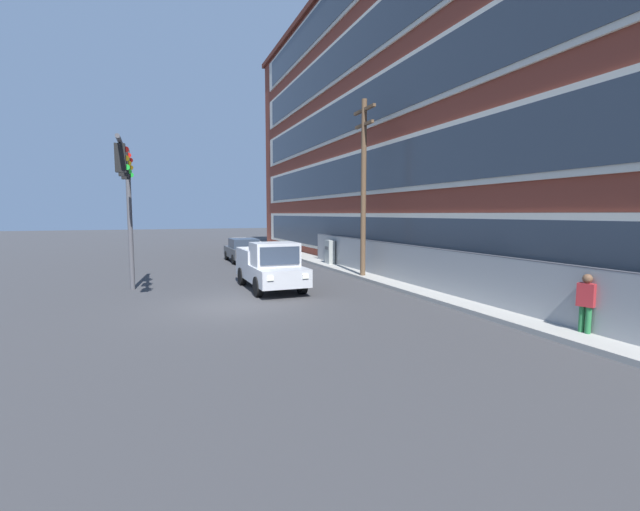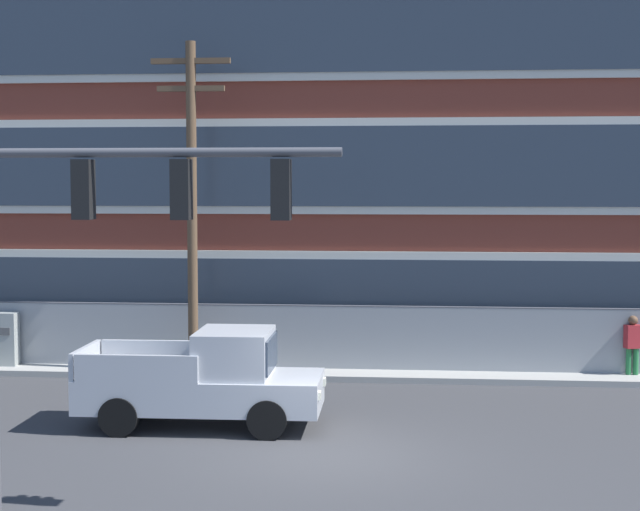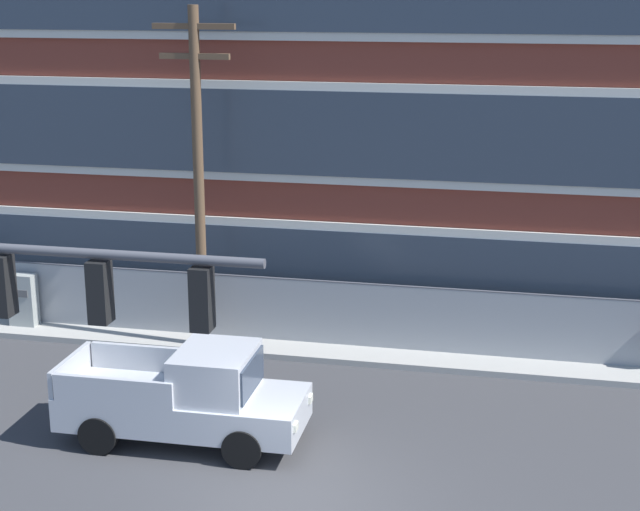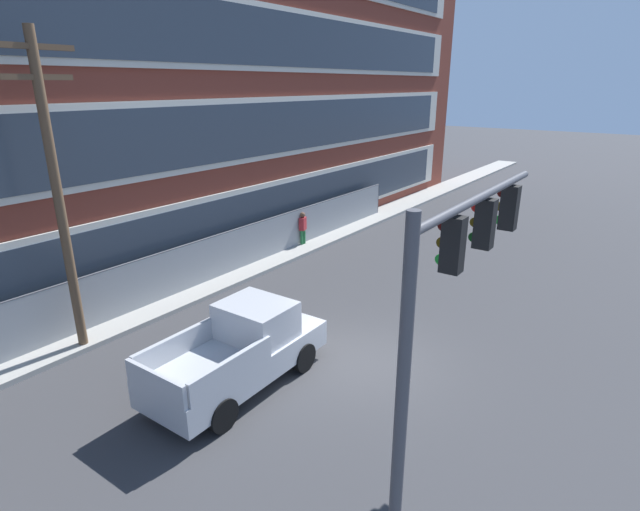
{
  "view_description": "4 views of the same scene",
  "coord_description": "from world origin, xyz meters",
  "views": [
    {
      "loc": [
        14.77,
        -2.53,
        3.22
      ],
      "look_at": [
        0.92,
        2.89,
        1.76
      ],
      "focal_mm": 24.0,
      "sensor_mm": 36.0,
      "label": 1
    },
    {
      "loc": [
        1.42,
        -17.78,
        5.08
      ],
      "look_at": [
        -0.52,
        3.93,
        3.47
      ],
      "focal_mm": 55.0,
      "sensor_mm": 36.0,
      "label": 2
    },
    {
      "loc": [
        3.83,
        -15.55,
        9.11
      ],
      "look_at": [
        -0.67,
        5.34,
        3.23
      ],
      "focal_mm": 55.0,
      "sensor_mm": 36.0,
      "label": 3
    },
    {
      "loc": [
        -10.6,
        -6.04,
        7.35
      ],
      "look_at": [
        1.43,
        2.61,
        2.23
      ],
      "focal_mm": 28.0,
      "sensor_mm": 36.0,
      "label": 4
    }
  ],
  "objects": [
    {
      "name": "ground_plane",
      "position": [
        0.0,
        0.0,
        0.0
      ],
      "size": [
        160.0,
        160.0,
        0.0
      ],
      "primitive_type": "plane",
      "color": "#38383A"
    },
    {
      "name": "sidewalk_building_side",
      "position": [
        0.0,
        7.7,
        0.08
      ],
      "size": [
        80.0,
        1.74,
        0.16
      ],
      "primitive_type": "cube",
      "color": "#9E9B93",
      "rests_on": "ground"
    },
    {
      "name": "brick_mill_building",
      "position": [
        -1.64,
        13.55,
        9.14
      ],
      "size": [
        55.04,
        10.55,
        18.25
      ],
      "color": "brown",
      "rests_on": "ground"
    },
    {
      "name": "chain_link_fence",
      "position": [
        1.16,
        7.89,
        0.95
      ],
      "size": [
        26.89,
        0.06,
        1.86
      ],
      "color": "gray",
      "rests_on": "ground"
    },
    {
      "name": "traffic_signal_mast",
      "position": [
        -3.17,
        -3.42,
        4.27
      ],
      "size": [
        5.49,
        0.43,
        5.84
      ],
      "color": "#4C4C51",
      "rests_on": "ground"
    },
    {
      "name": "pickup_truck_silver",
      "position": [
        -2.72,
        2.07,
        0.96
      ],
      "size": [
        5.09,
        2.1,
        2.04
      ],
      "color": "#B2B5BA",
      "rests_on": "ground"
    },
    {
      "name": "utility_pole_near_corner",
      "position": [
        -4.13,
        7.15,
        4.75
      ],
      "size": [
        2.06,
        0.26,
        8.7
      ],
      "color": "brown",
      "rests_on": "ground"
    },
    {
      "name": "electrical_cabinet",
      "position": [
        -9.43,
        7.58,
        0.8
      ],
      "size": [
        0.73,
        0.42,
        1.6
      ],
      "color": "#939993",
      "rests_on": "ground"
    },
    {
      "name": "pedestrian_near_cabinet",
      "position": [
        7.21,
        7.76,
        0.97
      ],
      "size": [
        0.45,
        0.35,
        1.69
      ],
      "color": "#236B38",
      "rests_on": "ground"
    }
  ]
}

